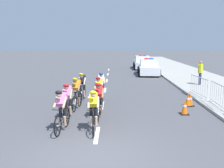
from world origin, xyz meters
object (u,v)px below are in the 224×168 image
Objects in this scene: traffic_cone_mid at (185,107)px; police_car_second at (142,63)px; traffic_cone_near at (190,100)px; spectator_closest at (200,71)px; cyclist_seventh at (82,86)px; crowd_barrier_rear at (199,86)px; cyclist_fifth at (77,93)px; crowd_barrier_middle at (219,96)px; cyclist_second at (94,110)px; cyclist_sixth at (99,91)px; cyclist_fourth at (99,100)px; police_car_nearest at (149,68)px; cyclist_third at (68,101)px; traffic_cone_far at (188,100)px; cyclist_lead at (62,110)px; cyclist_eighth at (101,86)px.

police_car_second is at bearing 89.32° from traffic_cone_mid.
spectator_closest is (2.30, 5.51, 0.77)m from traffic_cone_near.
crowd_barrier_rear is at bearing 6.84° from cyclist_seventh.
crowd_barrier_middle is at bearing 0.19° from cyclist_fifth.
cyclist_second is 3.15m from cyclist_fifth.
police_car_second reaches higher than cyclist_sixth.
cyclist_sixth is at bearing 163.04° from traffic_cone_mid.
traffic_cone_near is at bearing -88.47° from police_car_second.
police_car_second reaches higher than crowd_barrier_middle.
police_car_nearest is (3.90, 13.85, -0.11)m from cyclist_fourth.
cyclist_third and cyclist_fifth have the same top height.
traffic_cone_far is (0.54, 1.40, 0.00)m from traffic_cone_mid.
traffic_cone_mid is at bearing -28.04° from cyclist_seventh.
cyclist_third is 1.26m from cyclist_fourth.
cyclist_third is 5.90m from traffic_cone_far.
cyclist_lead is 0.74× the size of crowd_barrier_middle.
police_car_second is 18.68m from traffic_cone_mid.
cyclist_fourth is at bearing 9.55° from cyclist_third.
cyclist_fifth reaches higher than crowd_barrier_rear.
cyclist_fifth reaches higher than traffic_cone_near.
cyclist_second is at bearing -126.57° from spectator_closest.
traffic_cone_mid is (3.78, 2.13, -0.48)m from cyclist_second.
spectator_closest is (1.19, 6.11, 0.44)m from crowd_barrier_middle.
crowd_barrier_rear is at bearing 63.06° from traffic_cone_mid.
cyclist_lead is at bearing -179.80° from cyclist_second.
cyclist_eighth reaches higher than traffic_cone_far.
police_car_nearest is 12.50m from crowd_barrier_middle.
traffic_cone_far is at bearing -11.99° from cyclist_seventh.
police_car_nearest is (3.99, 12.12, -0.11)m from cyclist_sixth.
crowd_barrier_rear is at bearing 5.70° from cyclist_eighth.
cyclist_seventh is at bearing 168.99° from traffic_cone_near.
traffic_cone_mid is (3.77, -1.15, -0.48)m from cyclist_sixth.
cyclist_lead and cyclist_seventh have the same top height.
crowd_barrier_middle is (1.58, -17.80, -0.03)m from police_car_second.
cyclist_sixth is at bearing -102.84° from police_car_second.
cyclist_fourth and cyclist_eighth have the same top height.
cyclist_sixth is at bearing -176.63° from traffic_cone_far.
cyclist_second is at bearing -90.34° from cyclist_eighth.
cyclist_fifth is 4.89m from traffic_cone_mid.
traffic_cone_near is 0.38× the size of spectator_closest.
police_car_nearest is 11.82m from traffic_cone_near.
cyclist_lead is 0.74× the size of crowd_barrier_rear.
spectator_closest is at bearing 66.36° from traffic_cone_far.
police_car_second is at bearing 90.00° from police_car_nearest.
crowd_barrier_middle is at bearing 13.91° from cyclist_third.
cyclist_sixth is 0.74× the size of crowd_barrier_rear.
cyclist_eighth is at bearing 161.27° from crowd_barrier_middle.
cyclist_fourth is 0.74× the size of crowd_barrier_middle.
police_car_nearest is 1.94× the size of crowd_barrier_rear.
cyclist_third reaches higher than crowd_barrier_middle.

